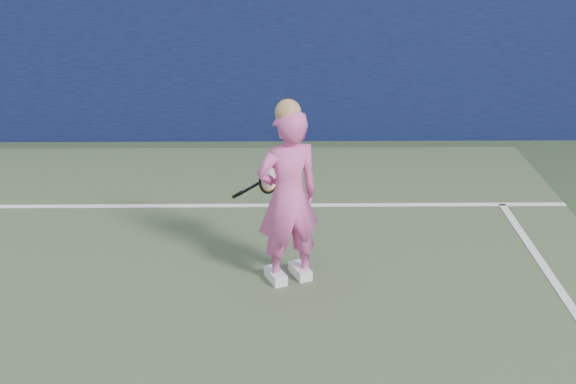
{
  "coord_description": "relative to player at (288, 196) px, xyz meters",
  "views": [
    {
      "loc": [
        2.35,
        -4.11,
        3.39
      ],
      "look_at": [
        2.42,
        2.31,
        0.84
      ],
      "focal_mm": 50.0,
      "sensor_mm": 36.0,
      "label": 1
    }
  ],
  "objects": [
    {
      "name": "backstop_wall",
      "position": [
        -2.42,
        4.19,
        0.45
      ],
      "size": [
        24.0,
        0.4,
        2.5
      ],
      "primitive_type": "cube",
      "color": "#0B1033",
      "rests_on": "ground"
    },
    {
      "name": "player",
      "position": [
        0.0,
        0.0,
        0.0
      ],
      "size": [
        0.68,
        0.57,
        1.67
      ],
      "rotation": [
        0.0,
        0.0,
        3.53
      ],
      "color": "#E157A1",
      "rests_on": "ground"
    },
    {
      "name": "racket",
      "position": [
        -0.19,
        0.42,
        -0.01
      ],
      "size": [
        0.45,
        0.31,
        0.27
      ],
      "rotation": [
        0.0,
        0.0,
        0.48
      ],
      "color": "black",
      "rests_on": "ground"
    }
  ]
}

